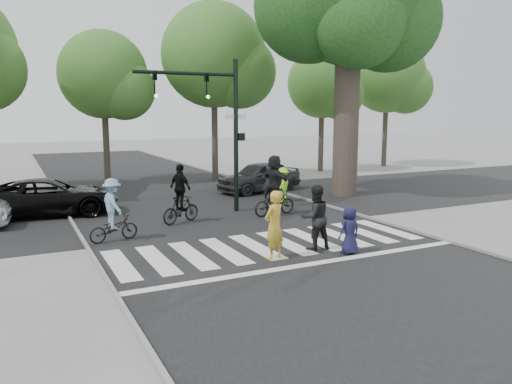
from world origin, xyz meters
The scene contains 21 objects.
ground centered at (0.00, 0.00, 0.00)m, with size 120.00×120.00×0.00m, color gray.
road_stem centered at (0.00, 5.00, 0.01)m, with size 10.00×70.00×0.01m, color black.
road_cross centered at (0.00, 8.00, 0.01)m, with size 70.00×10.00×0.01m, color black.
curb_left centered at (-5.05, 5.00, 0.05)m, with size 0.10×70.00×0.10m, color gray.
curb_right centered at (5.05, 5.00, 0.05)m, with size 0.10×70.00×0.10m, color gray.
crosswalk centered at (0.00, 0.66, 0.01)m, with size 10.00×3.85×0.01m.
traffic_signal centered at (0.35, 6.20, 3.90)m, with size 4.45×0.29×6.00m.
bg_tree_2 centered at (-1.76, 16.62, 5.78)m, with size 5.04×4.80×8.40m.
bg_tree_3 centered at (4.31, 15.27, 6.94)m, with size 6.30×6.00×10.20m.
bg_tree_4 centered at (12.23, 16.12, 5.64)m, with size 4.83×4.60×8.15m.
bg_tree_5 centered at (18.27, 16.69, 6.36)m, with size 5.67×5.40×9.30m.
pedestrian_woman centered at (-0.59, -0.30, 0.95)m, with size 0.69×0.45×1.89m, color gold.
pedestrian_child centered at (1.55, -0.83, 0.69)m, with size 0.67×0.44×1.37m, color #1C193E.
pedestrian_adult centered at (0.93, 0.00, 0.95)m, with size 0.93×0.72×1.91m, color black.
cyclist_left centered at (-4.17, 3.56, 0.86)m, with size 1.64×1.11×1.97m.
cyclist_mid centered at (-1.49, 5.10, 0.88)m, with size 1.69×1.08×2.15m.
cyclist_right centered at (2.20, 4.80, 1.05)m, with size 1.93×1.79×2.35m.
car_suv centered at (-5.64, 8.70, 0.72)m, with size 2.39×5.18×1.44m, color black.
car_grey centered at (4.30, 10.28, 0.76)m, with size 1.80×4.48×1.53m, color #302F34.
bystander_hivis centered at (3.94, 7.22, 0.78)m, with size 1.01×0.58×1.56m, color #93FF26.
bystander_dark centered at (3.42, 7.63, 0.81)m, with size 0.59×0.39×1.63m, color black.
Camera 1 is at (-6.92, -11.94, 3.99)m, focal length 35.00 mm.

